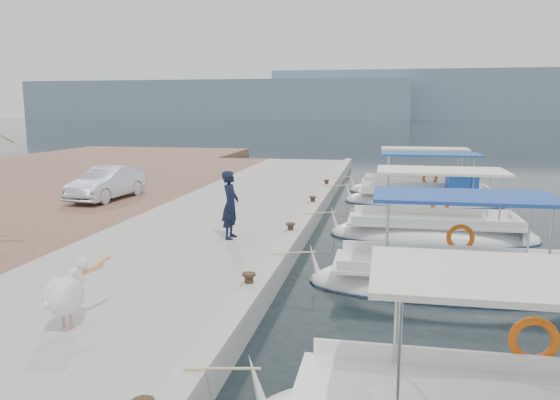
% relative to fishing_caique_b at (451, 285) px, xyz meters
% --- Properties ---
extents(ground, '(400.00, 400.00, 0.00)m').
position_rel_fishing_caique_b_xyz_m(ground, '(-3.89, 1.29, -0.12)').
color(ground, black).
rests_on(ground, ground).
extents(concrete_quay, '(6.00, 40.00, 0.50)m').
position_rel_fishing_caique_b_xyz_m(concrete_quay, '(-6.89, 6.29, 0.13)').
color(concrete_quay, '#969591').
rests_on(concrete_quay, ground).
extents(quay_curb, '(0.44, 40.00, 0.12)m').
position_rel_fishing_caique_b_xyz_m(quay_curb, '(-4.11, 6.29, 0.44)').
color(quay_curb, '#A9A396').
rests_on(quay_curb, concrete_quay).
extents(cobblestone_strip, '(4.00, 40.00, 0.50)m').
position_rel_fishing_caique_b_xyz_m(cobblestone_strip, '(-11.89, 6.29, 0.13)').
color(cobblestone_strip, brown).
rests_on(cobblestone_strip, ground).
extents(distant_hills, '(330.00, 60.00, 18.00)m').
position_rel_fishing_caique_b_xyz_m(distant_hills, '(25.72, 202.78, 7.49)').
color(distant_hills, slate).
rests_on(distant_hills, ground).
extents(fishing_caique_b, '(6.61, 2.31, 2.83)m').
position_rel_fishing_caique_b_xyz_m(fishing_caique_b, '(0.00, 0.00, 0.00)').
color(fishing_caique_b, white).
rests_on(fishing_caique_b, ground).
extents(fishing_caique_c, '(6.62, 2.45, 2.83)m').
position_rel_fishing_caique_b_xyz_m(fishing_caique_c, '(0.01, 5.17, -0.00)').
color(fishing_caique_c, white).
rests_on(fishing_caique_c, ground).
extents(fishing_caique_d, '(6.93, 2.34, 2.83)m').
position_rel_fishing_caique_b_xyz_m(fishing_caique_d, '(0.27, 11.77, 0.07)').
color(fishing_caique_d, white).
rests_on(fishing_caique_d, ground).
extents(fishing_caique_e, '(6.88, 2.03, 2.83)m').
position_rel_fishing_caique_b_xyz_m(fishing_caique_e, '(0.14, 14.89, 0.00)').
color(fishing_caique_e, white).
rests_on(fishing_caique_e, ground).
extents(mooring_bollards, '(0.28, 20.28, 0.33)m').
position_rel_fishing_caique_b_xyz_m(mooring_bollards, '(-4.24, 2.79, 0.57)').
color(mooring_bollards, black).
rests_on(mooring_bollards, concrete_quay).
extents(pelican, '(0.71, 1.45, 1.12)m').
position_rel_fishing_caique_b_xyz_m(pelican, '(-6.74, -4.72, 0.95)').
color(pelican, tan).
rests_on(pelican, concrete_quay).
extents(fisherman, '(0.46, 0.70, 1.92)m').
position_rel_fishing_caique_b_xyz_m(fisherman, '(-5.81, 1.95, 1.34)').
color(fisherman, black).
rests_on(fisherman, concrete_quay).
extents(parked_car, '(1.70, 4.08, 1.31)m').
position_rel_fishing_caique_b_xyz_m(parked_car, '(-12.58, 7.49, 1.03)').
color(parked_car, silver).
rests_on(parked_car, cobblestone_strip).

